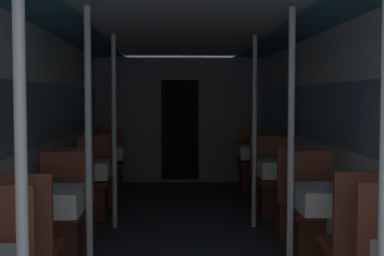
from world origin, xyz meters
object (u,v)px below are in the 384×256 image
object	(u,v)px
chair_left_near_3	(100,183)
dining_table_left_2	(85,172)
support_pole_right_1	(291,146)
chair_right_near_2	(294,210)
dining_table_right_1	(332,203)
support_pole_left_0	(21,187)
chair_left_far_1	(61,230)
dining_table_left_1	(46,205)
support_pole_right_2	(254,132)
dining_table_right_2	(283,171)
chair_right_far_1	(313,228)
support_pole_left_2	(114,132)
support_pole_left_1	(89,147)
chair_right_far_2	(274,192)
dining_table_right_3	(257,154)
chair_left_near_2	(76,212)
chair_left_far_3	(110,172)
chair_right_near_3	(263,182)
dining_table_left_3	(105,155)
chair_left_far_2	(92,193)
chair_right_far_3	(252,171)

from	to	relation	value
chair_left_near_3	dining_table_left_2	bearing A→B (deg)	-90.00
support_pole_right_1	chair_right_near_2	distance (m)	1.53
dining_table_right_1	support_pole_left_0	bearing A→B (deg)	-135.95
chair_right_near_2	chair_left_far_1	bearing A→B (deg)	-161.18
dining_table_left_1	support_pole_right_2	size ratio (longest dim) A/B	0.35
chair_left_near_3	dining_table_right_2	world-z (taller)	chair_left_near_3
chair_right_far_1	chair_right_near_2	world-z (taller)	same
dining_table_right_1	dining_table_right_2	size ratio (longest dim) A/B	1.00
support_pole_left_2	support_pole_right_1	world-z (taller)	same
support_pole_left_1	support_pole_right_2	distance (m)	2.38
chair_right_far_2	dining_table_right_3	xyz separation A→B (m)	(0.00, 1.28, 0.33)
support_pole_left_0	support_pole_right_2	distance (m)	3.94
chair_left_near_2	chair_left_near_3	distance (m)	1.81
chair_left_far_3	support_pole_right_1	distance (m)	4.63
chair_left_far_3	dining_table_right_2	xyz separation A→B (m)	(2.20, -2.35, 0.33)
support_pole_left_1	chair_left_far_3	distance (m)	4.24
chair_right_near_3	dining_table_left_3	bearing A→B (deg)	166.43
support_pole_right_1	dining_table_left_3	bearing A→B (deg)	117.33
chair_right_near_3	chair_left_far_3	bearing A→B (deg)	154.23
chair_right_far_1	chair_right_far_2	distance (m)	1.81
support_pole_left_0	chair_right_near_3	xyz separation A→B (m)	(1.88, 4.91, -0.77)
chair_left_near_2	support_pole_left_2	world-z (taller)	support_pole_left_2
chair_left_near_3	chair_right_far_1	bearing A→B (deg)	-49.34
chair_left_far_2	chair_left_near_3	distance (m)	0.75
support_pole_right_1	dining_table_right_2	bearing A→B (deg)	79.77
dining_table_left_1	dining_table_left_3	bearing A→B (deg)	90.00
chair_left_far_3	chair_right_near_2	xyz separation A→B (m)	(2.20, -2.88, 0.00)
chair_left_far_2	chair_right_far_3	xyz separation A→B (m)	(2.20, 1.81, 0.00)
chair_right_far_3	dining_table_left_1	bearing A→B (deg)	62.10
chair_right_near_2	dining_table_right_3	world-z (taller)	chair_right_near_2
chair_left_near_3	chair_left_near_2	bearing A→B (deg)	-90.00
chair_right_near_2	support_pole_right_2	bearing A→B (deg)	121.63
support_pole_left_2	chair_right_near_3	distance (m)	2.40
support_pole_left_0	dining_table_left_1	xyz separation A→B (m)	(-0.33, 1.81, -0.44)
dining_table_left_1	chair_left_far_1	xyz separation A→B (m)	(0.00, 0.53, -0.33)
chair_left_far_1	chair_right_far_3	world-z (taller)	same
chair_right_far_3	support_pole_left_1	bearing A→B (deg)	65.74
support_pole_left_1	chair_right_far_3	bearing A→B (deg)	65.74
dining_table_left_2	chair_right_near_2	xyz separation A→B (m)	(2.20, -0.53, -0.33)
support_pole_left_1	chair_left_near_3	xyz separation A→B (m)	(-0.33, 3.10, -0.77)
chair_right_far_3	support_pole_left_2	bearing A→B (deg)	51.36
chair_left_near_2	chair_left_near_3	size ratio (longest dim) A/B	1.00
chair_left_far_2	support_pole_left_2	size ratio (longest dim) A/B	0.45
dining_table_right_1	dining_table_right_2	bearing A→B (deg)	90.00
chair_right_near_2	support_pole_right_1	bearing A→B (deg)	-104.33
chair_left_far_2	chair_left_far_3	world-z (taller)	same
support_pole_left_1	support_pole_right_2	bearing A→B (deg)	49.53
dining_table_left_3	chair_left_near_3	distance (m)	0.62
dining_table_left_3	chair_right_far_1	world-z (taller)	chair_right_far_1
chair_right_far_1	chair_right_near_2	size ratio (longest dim) A/B	1.00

